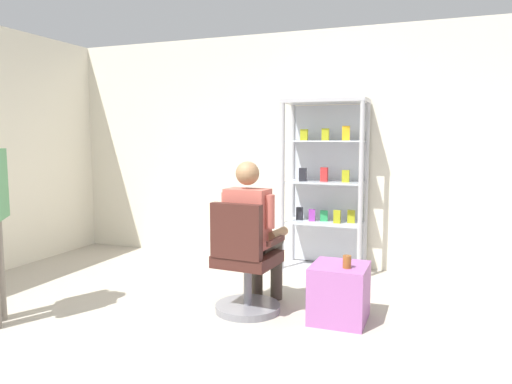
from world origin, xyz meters
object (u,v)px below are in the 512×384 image
(display_cabinet_main, at_px, (326,185))
(storage_crate, at_px, (339,293))
(office_chair, at_px, (245,268))
(tea_glass, at_px, (347,262))
(seated_shopkeeper, at_px, (253,227))

(display_cabinet_main, bearing_deg, storage_crate, -73.05)
(office_chair, bearing_deg, display_cabinet_main, 78.32)
(tea_glass, bearing_deg, office_chair, -176.68)
(display_cabinet_main, xyz_separation_m, storage_crate, (0.45, -1.47, -0.73))
(display_cabinet_main, xyz_separation_m, seated_shopkeeper, (-0.32, -1.43, -0.25))
(display_cabinet_main, xyz_separation_m, office_chair, (-0.33, -1.60, -0.57))
(office_chair, distance_m, tea_glass, 0.86)
(storage_crate, bearing_deg, tea_glass, -47.07)
(seated_shopkeeper, height_order, tea_glass, seated_shopkeeper)
(office_chair, xyz_separation_m, storage_crate, (0.78, 0.12, -0.16))
(tea_glass, bearing_deg, seated_shopkeeper, 172.26)
(display_cabinet_main, bearing_deg, tea_glass, -71.46)
(office_chair, height_order, tea_glass, office_chair)
(seated_shopkeeper, xyz_separation_m, tea_glass, (0.84, -0.11, -0.20))
(seated_shopkeeper, height_order, storage_crate, seated_shopkeeper)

